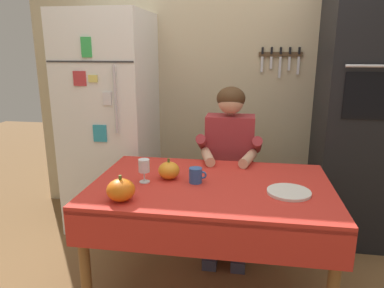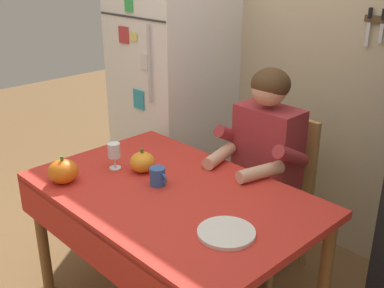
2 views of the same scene
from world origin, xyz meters
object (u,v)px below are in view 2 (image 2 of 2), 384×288
chair_behind_person (277,187)px  coffee_mug (158,176)px  pumpkin_large (142,162)px  serving_tray (226,233)px  seated_person (259,161)px  dining_table (168,207)px  pumpkin_medium (63,171)px  wine_glass (114,152)px  refrigerator (173,87)px

chair_behind_person → coffee_mug: chair_behind_person is taller
pumpkin_large → serving_tray: 0.71m
serving_tray → seated_person: bearing=118.5°
dining_table → seated_person: size_ratio=1.12×
chair_behind_person → pumpkin_large: (-0.34, -0.74, 0.28)m
dining_table → pumpkin_large: size_ratio=10.72×
pumpkin_medium → serving_tray: size_ratio=0.62×
chair_behind_person → coffee_mug: bearing=-101.9°
wine_glass → pumpkin_large: bearing=32.1°
serving_tray → coffee_mug: bearing=171.0°
refrigerator → dining_table: size_ratio=1.29×
pumpkin_large → pumpkin_medium: (-0.18, -0.36, 0.01)m
coffee_mug → serving_tray: size_ratio=0.44×
refrigerator → dining_table: 1.32m
refrigerator → wine_glass: size_ratio=12.68×
dining_table → serving_tray: (0.44, -0.07, 0.09)m
chair_behind_person → pumpkin_medium: size_ratio=6.24×
dining_table → wine_glass: 0.43m
wine_glass → refrigerator: bearing=121.5°
chair_behind_person → coffee_mug: (-0.16, -0.78, 0.27)m
refrigerator → serving_tray: size_ratio=7.54×
coffee_mug → pumpkin_medium: (-0.35, -0.32, 0.01)m
coffee_mug → pumpkin_medium: size_ratio=0.71×
dining_table → wine_glass: wine_glass is taller
dining_table → pumpkin_medium: pumpkin_medium is taller
pumpkin_large → pumpkin_medium: 0.40m
refrigerator → wine_glass: 1.07m
refrigerator → pumpkin_medium: refrigerator is taller
chair_behind_person → pumpkin_medium: (-0.51, -1.09, 0.29)m
coffee_mug → serving_tray: (0.53, -0.08, -0.04)m
refrigerator → chair_behind_person: 1.10m
dining_table → pumpkin_large: (-0.26, 0.06, 0.14)m
coffee_mug → pumpkin_large: pumpkin_large is taller
dining_table → chair_behind_person: size_ratio=1.51×
chair_behind_person → serving_tray: (0.36, -0.86, 0.24)m
wine_glass → coffee_mug: bearing=7.7°
serving_tray → refrigerator: bearing=145.6°
dining_table → pumpkin_large: bearing=167.9°
pumpkin_large → dining_table: bearing=-12.1°
seated_person → serving_tray: (0.36, -0.67, 0.01)m
dining_table → coffee_mug: size_ratio=13.31×
seated_person → pumpkin_medium: 1.04m
dining_table → pumpkin_medium: (-0.44, -0.30, 0.14)m
coffee_mug → serving_tray: 0.54m
chair_behind_person → pumpkin_large: size_ratio=7.12×
seated_person → chair_behind_person: bearing=90.0°
chair_behind_person → seated_person: seated_person is taller
chair_behind_person → coffee_mug: size_ratio=8.84×
seated_person → serving_tray: size_ratio=5.22×
wine_glass → pumpkin_medium: wine_glass is taller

